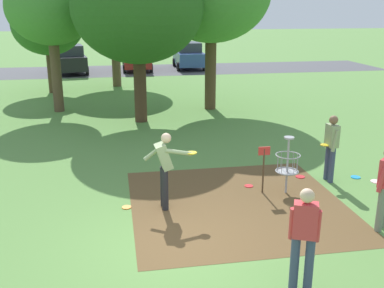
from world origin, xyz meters
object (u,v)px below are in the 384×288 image
(tree_mid_right, at_px, (138,7))
(parked_car_center_right, at_px, (189,55))
(tree_near_right, at_px, (47,25))
(parked_car_center_left, at_px, (137,57))
(frisbee_far_left, at_px, (356,177))
(tree_near_left, at_px, (51,8))
(player_throwing, at_px, (331,145))
(player_waiting_left, at_px, (165,166))
(frisbee_mid_grass, at_px, (249,186))
(tree_mid_center, at_px, (113,4))
(disc_golf_basket, at_px, (285,163))
(frisbee_by_tee, at_px, (300,177))
(player_waiting_right, at_px, (304,234))
(frisbee_near_basket, at_px, (127,207))
(parked_car_leftmost, at_px, (70,59))

(tree_mid_right, relative_size, parked_car_center_right, 1.48)
(tree_near_right, height_order, parked_car_center_left, tree_near_right)
(frisbee_far_left, relative_size, tree_near_left, 0.04)
(tree_mid_right, xyz_separation_m, parked_car_center_right, (4.36, 15.06, -3.32))
(player_throwing, relative_size, tree_near_right, 0.35)
(player_waiting_left, height_order, tree_mid_right, tree_mid_right)
(parked_car_center_right, bearing_deg, frisbee_mid_grass, -95.59)
(player_waiting_left, xyz_separation_m, frisbee_far_left, (5.10, 0.97, -0.98))
(frisbee_far_left, xyz_separation_m, tree_near_right, (-9.20, 13.96, 3.37))
(tree_mid_center, distance_m, parked_car_center_right, 9.15)
(tree_near_left, bearing_deg, tree_mid_center, 67.19)
(tree_near_right, relative_size, tree_mid_right, 0.78)
(disc_golf_basket, height_order, frisbee_far_left, disc_golf_basket)
(player_waiting_left, distance_m, frisbee_by_tee, 4.01)
(frisbee_mid_grass, relative_size, tree_near_left, 0.04)
(tree_near_left, distance_m, tree_mid_right, 4.08)
(player_waiting_left, relative_size, tree_near_left, 0.30)
(player_waiting_right, height_order, frisbee_near_basket, player_waiting_right)
(tree_mid_right, relative_size, parked_car_center_left, 1.49)
(tree_near_left, distance_m, parked_car_center_right, 15.20)
(tree_near_right, bearing_deg, disc_golf_basket, -64.43)
(tree_near_right, height_order, tree_mid_center, tree_mid_center)
(parked_car_leftmost, bearing_deg, disc_golf_basket, -73.03)
(player_waiting_right, xyz_separation_m, tree_mid_right, (-1.75, 11.37, 3.27))
(parked_car_center_left, bearing_deg, tree_mid_right, -92.61)
(frisbee_far_left, bearing_deg, parked_car_center_left, 101.51)
(player_waiting_right, xyz_separation_m, frisbee_far_left, (3.36, 4.35, -0.96))
(player_waiting_right, relative_size, parked_car_center_right, 0.40)
(parked_car_leftmost, distance_m, parked_car_center_left, 4.47)
(frisbee_near_basket, bearing_deg, frisbee_by_tee, 13.77)
(player_waiting_right, xyz_separation_m, tree_mid_center, (-2.56, 19.73, 3.43))
(parked_car_leftmost, bearing_deg, player_waiting_left, -80.33)
(parked_car_leftmost, relative_size, parked_car_center_right, 1.04)
(parked_car_leftmost, xyz_separation_m, parked_car_center_right, (8.11, 0.95, 0.00))
(player_waiting_left, relative_size, frisbee_near_basket, 8.30)
(frisbee_mid_grass, distance_m, tree_mid_center, 16.37)
(disc_golf_basket, height_order, tree_near_right, tree_near_right)
(frisbee_by_tee, relative_size, tree_mid_center, 0.04)
(player_waiting_left, xyz_separation_m, tree_mid_right, (-0.02, 8.00, 3.25))
(player_throwing, bearing_deg, frisbee_mid_grass, -179.30)
(player_throwing, bearing_deg, tree_near_left, 128.84)
(player_waiting_right, xyz_separation_m, parked_car_center_right, (2.61, 26.43, -0.05))
(player_waiting_left, height_order, frisbee_by_tee, player_waiting_left)
(tree_near_right, bearing_deg, player_throwing, -59.13)
(tree_mid_center, bearing_deg, frisbee_mid_grass, -79.05)
(frisbee_near_basket, relative_size, tree_mid_right, 0.03)
(player_throwing, bearing_deg, tree_mid_center, 108.27)
(frisbee_far_left, relative_size, tree_mid_center, 0.04)
(frisbee_by_tee, relative_size, parked_car_leftmost, 0.05)
(frisbee_near_basket, xyz_separation_m, frisbee_by_tee, (4.54, 1.11, 0.00))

